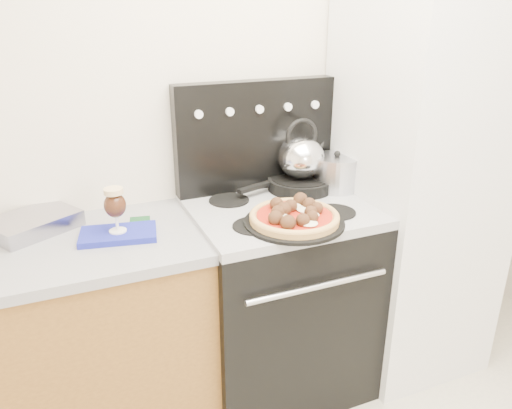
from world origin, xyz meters
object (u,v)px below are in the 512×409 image
tea_kettle (301,154)px  stove_body (278,301)px  beer_glass (116,210)px  oven_mitt (118,234)px  fridge (415,181)px  stock_pot (336,174)px  base_cabinet (21,361)px  pizza_pan (294,222)px  skillet (300,184)px  pizza (294,215)px

tea_kettle → stove_body: bearing=-151.8°
beer_glass → tea_kettle: (0.87, 0.16, 0.08)m
stove_body → oven_mitt: size_ratio=3.08×
fridge → oven_mitt: 1.39m
oven_mitt → beer_glass: 0.10m
tea_kettle → stock_pot: 0.19m
base_cabinet → pizza_pan: bearing=-11.1°
fridge → beer_glass: 1.39m
stock_pot → skillet: bearing=158.1°
fridge → oven_mitt: bearing=178.8°
pizza_pan → stock_pot: (0.36, 0.29, 0.07)m
base_cabinet → pizza_pan: size_ratio=3.62×
pizza_pan → tea_kettle: bearing=59.2°
stove_body → pizza: bearing=-98.4°
pizza_pan → skillet: (0.21, 0.35, 0.02)m
fridge → pizza_pan: 0.75m
stove_body → skillet: size_ratio=2.90×
oven_mitt → stock_pot: size_ratio=1.39×
pizza_pan → skillet: skillet is taller
base_cabinet → pizza: bearing=-11.1°
beer_glass → base_cabinet: bearing=177.1°
pizza → skillet: size_ratio=1.17×
skillet → beer_glass: bearing=-169.7°
skillet → stock_pot: stock_pot is taller
stove_body → oven_mitt: (-0.69, 0.00, 0.47)m
pizza → fridge: bearing=12.5°
stove_body → stock_pot: bearing=16.4°
oven_mitt → pizza: size_ratio=0.81×
pizza → tea_kettle: (0.21, 0.35, 0.13)m
pizza_pan → pizza: pizza is taller
fridge → skillet: size_ratio=6.25×
oven_mitt → tea_kettle: (0.87, 0.16, 0.18)m
fridge → stock_pot: bearing=161.2°
beer_glass → pizza: beer_glass is taller
oven_mitt → pizza: bearing=-16.1°
tea_kettle → stock_pot: (0.16, -0.06, -0.10)m
beer_glass → oven_mitt: bearing=0.0°
stove_body → tea_kettle: (0.18, 0.16, 0.65)m
fridge → tea_kettle: (-0.52, 0.19, 0.14)m
base_cabinet → beer_glass: beer_glass is taller
beer_glass → stock_pot: beer_glass is taller
oven_mitt → stock_pot: (1.02, 0.10, 0.08)m
base_cabinet → tea_kettle: bearing=6.1°
stove_body → pizza_pan: (-0.03, -0.19, 0.49)m
oven_mitt → fridge: bearing=-1.2°
base_cabinet → fridge: size_ratio=0.76×
stove_body → fridge: bearing=-2.0°
stove_body → skillet: skillet is taller
stove_body → pizza: size_ratio=2.48×
pizza → stock_pot: bearing=38.2°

